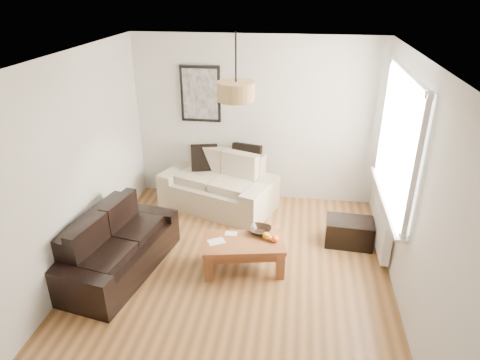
# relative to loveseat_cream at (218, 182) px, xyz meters

# --- Properties ---
(floor) EXTENTS (4.50, 4.50, 0.00)m
(floor) POSITION_rel_loveseat_cream_xyz_m (0.52, -1.78, -0.42)
(floor) COLOR brown
(floor) RESTS_ON ground
(ceiling) EXTENTS (3.80, 4.50, 0.00)m
(ceiling) POSITION_rel_loveseat_cream_xyz_m (0.52, -1.78, 2.18)
(ceiling) COLOR white
(ceiling) RESTS_ON floor
(wall_back) EXTENTS (3.80, 0.04, 2.60)m
(wall_back) POSITION_rel_loveseat_cream_xyz_m (0.52, 0.47, 0.88)
(wall_back) COLOR silver
(wall_back) RESTS_ON floor
(wall_front) EXTENTS (3.80, 0.04, 2.60)m
(wall_front) POSITION_rel_loveseat_cream_xyz_m (0.52, -4.03, 0.88)
(wall_front) COLOR silver
(wall_front) RESTS_ON floor
(wall_left) EXTENTS (0.04, 4.50, 2.60)m
(wall_left) POSITION_rel_loveseat_cream_xyz_m (-1.38, -1.78, 0.88)
(wall_left) COLOR silver
(wall_left) RESTS_ON floor
(wall_right) EXTENTS (0.04, 4.50, 2.60)m
(wall_right) POSITION_rel_loveseat_cream_xyz_m (2.42, -1.78, 0.88)
(wall_right) COLOR silver
(wall_right) RESTS_ON floor
(window_bay) EXTENTS (0.14, 1.90, 1.60)m
(window_bay) POSITION_rel_loveseat_cream_xyz_m (2.38, -0.98, 1.18)
(window_bay) COLOR white
(window_bay) RESTS_ON wall_right
(radiator) EXTENTS (0.10, 0.90, 0.52)m
(radiator) POSITION_rel_loveseat_cream_xyz_m (2.34, -0.98, -0.04)
(radiator) COLOR white
(radiator) RESTS_ON wall_right
(poster) EXTENTS (0.62, 0.04, 0.87)m
(poster) POSITION_rel_loveseat_cream_xyz_m (-0.33, 0.44, 1.28)
(poster) COLOR black
(poster) RESTS_ON wall_back
(pendant_shade) EXTENTS (0.40, 0.40, 0.20)m
(pendant_shade) POSITION_rel_loveseat_cream_xyz_m (0.52, -1.48, 1.81)
(pendant_shade) COLOR tan
(pendant_shade) RESTS_ON ceiling
(loveseat_cream) EXTENTS (1.92, 1.46, 0.85)m
(loveseat_cream) POSITION_rel_loveseat_cream_xyz_m (0.00, 0.00, 0.00)
(loveseat_cream) COLOR #B8B294
(loveseat_cream) RESTS_ON floor
(sofa_leather) EXTENTS (1.12, 1.82, 0.73)m
(sofa_leather) POSITION_rel_loveseat_cream_xyz_m (-0.91, -1.80, -0.06)
(sofa_leather) COLOR black
(sofa_leather) RESTS_ON floor
(coffee_table) EXTENTS (1.08, 0.72, 0.41)m
(coffee_table) POSITION_rel_loveseat_cream_xyz_m (0.61, -1.56, -0.22)
(coffee_table) COLOR brown
(coffee_table) RESTS_ON floor
(ottoman) EXTENTS (0.65, 0.44, 0.36)m
(ottoman) POSITION_rel_loveseat_cream_xyz_m (1.97, -0.79, -0.24)
(ottoman) COLOR black
(ottoman) RESTS_ON floor
(cushion_left) EXTENTS (0.44, 0.22, 0.42)m
(cushion_left) POSITION_rel_loveseat_cream_xyz_m (-0.26, 0.21, 0.32)
(cushion_left) COLOR black
(cushion_left) RESTS_ON loveseat_cream
(cushion_right) EXTENTS (0.48, 0.24, 0.46)m
(cushion_right) POSITION_rel_loveseat_cream_xyz_m (0.41, 0.21, 0.34)
(cushion_right) COLOR black
(cushion_right) RESTS_ON loveseat_cream
(fruit_bowl) EXTENTS (0.33, 0.33, 0.07)m
(fruit_bowl) POSITION_rel_loveseat_cream_xyz_m (0.79, -1.33, 0.02)
(fruit_bowl) COLOR black
(fruit_bowl) RESTS_ON coffee_table
(orange_a) EXTENTS (0.07, 0.07, 0.07)m
(orange_a) POSITION_rel_loveseat_cream_xyz_m (0.92, -1.50, 0.02)
(orange_a) COLOR orange
(orange_a) RESTS_ON fruit_bowl
(orange_b) EXTENTS (0.10, 0.10, 0.09)m
(orange_b) POSITION_rel_loveseat_cream_xyz_m (1.00, -1.51, 0.02)
(orange_b) COLOR orange
(orange_b) RESTS_ON fruit_bowl
(orange_c) EXTENTS (0.11, 0.11, 0.09)m
(orange_c) POSITION_rel_loveseat_cream_xyz_m (0.88, -1.46, 0.02)
(orange_c) COLOR orange
(orange_c) RESTS_ON fruit_bowl
(papers) EXTENTS (0.24, 0.22, 0.01)m
(papers) POSITION_rel_loveseat_cream_xyz_m (0.29, -1.61, -0.02)
(papers) COLOR silver
(papers) RESTS_ON coffee_table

